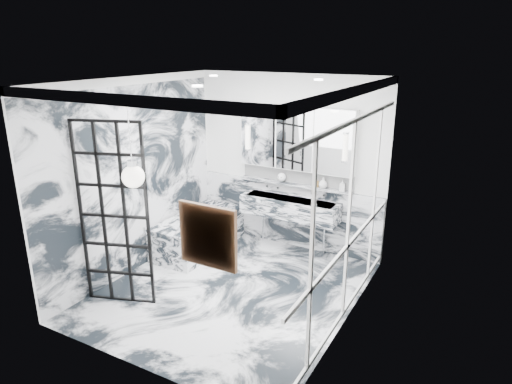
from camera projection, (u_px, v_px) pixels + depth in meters
The scene contains 25 objects.
floor at pixel (231, 290), 6.25m from camera, with size 3.60×3.60×0.00m, color silver.
ceiling at pixel (227, 80), 5.39m from camera, with size 3.60×3.60×0.00m, color white.
wall_back at pixel (289, 162), 7.32m from camera, with size 3.60×3.60×0.00m, color white.
wall_front at pixel (129, 244), 4.32m from camera, with size 3.60×3.60×0.00m, color white.
wall_left at pixel (135, 176), 6.55m from camera, with size 3.60×3.60×0.00m, color white.
wall_right at pixel (351, 214), 5.09m from camera, with size 3.60×3.60×0.00m, color white.
marble_clad_back at pixel (287, 214), 7.57m from camera, with size 3.18×0.05×1.05m, color silver.
marble_clad_left at pixel (136, 180), 6.57m from camera, with size 0.02×3.56×2.68m, color silver.
panel_molding at pixel (349, 222), 5.13m from camera, with size 0.03×3.40×2.30m, color white.
soap_bottle_a at pixel (314, 181), 7.09m from camera, with size 0.07×0.08×0.19m, color #8C5919.
soap_bottle_b at pixel (342, 185), 6.88m from camera, with size 0.08×0.08×0.17m, color #4C4C51.
soap_bottle_c at pixel (323, 183), 7.02m from camera, with size 0.13×0.13×0.17m, color silver.
face_pot at pixel (282, 177), 7.35m from camera, with size 0.14×0.14×0.14m, color white.
amber_bottle at pixel (317, 184), 7.08m from camera, with size 0.04×0.04×0.10m, color #8C5919.
flower_vase at pixel (184, 228), 6.77m from camera, with size 0.08×0.08×0.12m, color silver.
crittall_door at pixel (114, 216), 5.65m from camera, with size 0.88×0.04×2.36m, color black, non-canonical shape.
artwork at pixel (208, 236), 3.86m from camera, with size 0.46×0.04×0.46m, color #B84812.
pendant_light at pixel (133, 177), 4.62m from camera, with size 0.23×0.23×0.23m, color white.
trough_sink at pixel (290, 208), 7.25m from camera, with size 1.60×0.45×0.30m, color silver.
ledge at pixel (295, 185), 7.29m from camera, with size 1.90×0.14×0.04m, color silver.
subway_tile at pixel (297, 176), 7.30m from camera, with size 1.90×0.03×0.23m, color white.
mirror_cabinet at pixel (296, 138), 7.06m from camera, with size 1.90×0.16×1.00m, color white.
sconce_left at pixel (247, 137), 7.37m from camera, with size 0.07×0.07×0.40m, color white.
sconce_right at pixel (345, 148), 6.62m from camera, with size 0.07×0.07×0.40m, color white.
bathtub at pixel (199, 233), 7.45m from camera, with size 0.75×1.65×0.55m, color silver.
Camera 1 is at (2.97, -4.68, 3.20)m, focal length 32.00 mm.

